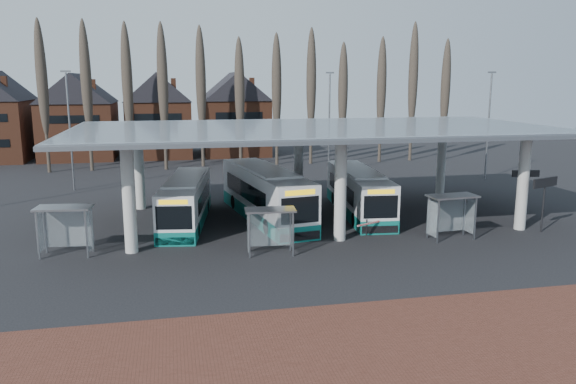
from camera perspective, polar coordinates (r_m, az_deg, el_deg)
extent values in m
plane|color=black|center=(31.49, 6.59, -6.08)|extent=(140.00, 140.00, 0.00)
cube|color=brown|center=(21.25, 17.17, -15.32)|extent=(70.00, 10.00, 0.03)
cylinder|color=silver|center=(31.72, -15.86, -0.71)|extent=(0.70, 0.70, 6.00)
cylinder|color=silver|center=(42.53, -14.89, 2.30)|extent=(0.70, 0.70, 6.00)
cylinder|color=silver|center=(33.06, 5.35, 0.15)|extent=(0.70, 0.70, 6.00)
cylinder|color=silver|center=(43.54, 1.09, 2.88)|extent=(0.70, 0.70, 6.00)
cylinder|color=silver|center=(38.32, 22.77, 0.84)|extent=(0.70, 0.70, 6.00)
cylinder|color=silver|center=(47.65, 15.33, 3.21)|extent=(0.70, 0.70, 6.00)
cube|color=gray|center=(37.86, 2.98, 6.56)|extent=(32.00, 16.00, 0.12)
cube|color=silver|center=(37.86, 2.98, 6.66)|extent=(31.50, 15.50, 0.04)
cone|color=#473D33|center=(62.75, -23.44, 8.43)|extent=(0.36, 0.36, 14.50)
ellipsoid|color=#473D33|center=(62.72, -23.57, 10.02)|extent=(1.10, 1.10, 11.02)
cone|color=#473D33|center=(62.09, -19.79, 8.67)|extent=(0.36, 0.36, 14.50)
ellipsoid|color=#473D33|center=(62.05, -19.90, 10.28)|extent=(1.10, 1.10, 11.02)
cone|color=#473D33|center=(61.68, -16.07, 8.88)|extent=(0.36, 0.36, 14.50)
ellipsoid|color=#473D33|center=(61.64, -16.16, 10.50)|extent=(1.10, 1.10, 11.02)
cone|color=#473D33|center=(61.52, -12.31, 9.06)|extent=(0.36, 0.36, 14.50)
ellipsoid|color=#473D33|center=(61.49, -12.38, 10.68)|extent=(1.10, 1.10, 11.02)
cone|color=#473D33|center=(61.63, -8.54, 9.19)|extent=(0.36, 0.36, 14.50)
ellipsoid|color=#473D33|center=(61.59, -8.59, 10.81)|extent=(1.10, 1.10, 11.02)
cone|color=#473D33|center=(61.99, -4.80, 9.29)|extent=(0.36, 0.36, 14.50)
ellipsoid|color=#473D33|center=(61.96, -4.83, 10.89)|extent=(1.10, 1.10, 11.02)
cone|color=#473D33|center=(62.61, -1.12, 9.34)|extent=(0.36, 0.36, 14.50)
ellipsoid|color=#473D33|center=(62.58, -1.12, 10.93)|extent=(1.10, 1.10, 11.02)
cone|color=#473D33|center=(63.48, 2.48, 9.36)|extent=(0.36, 0.36, 14.50)
ellipsoid|color=#473D33|center=(63.44, 2.49, 10.93)|extent=(1.10, 1.10, 11.02)
cone|color=#473D33|center=(64.58, 5.97, 9.34)|extent=(0.36, 0.36, 14.50)
ellipsoid|color=#473D33|center=(64.54, 6.00, 10.89)|extent=(1.10, 1.10, 11.02)
cone|color=#473D33|center=(65.90, 9.33, 9.29)|extent=(0.36, 0.36, 14.50)
ellipsoid|color=#473D33|center=(65.87, 9.38, 10.81)|extent=(1.10, 1.10, 11.02)
cone|color=#473D33|center=(67.44, 12.54, 9.22)|extent=(0.36, 0.36, 14.50)
ellipsoid|color=#473D33|center=(67.41, 12.61, 10.69)|extent=(1.10, 1.10, 11.02)
cone|color=#473D33|center=(69.17, 15.60, 9.12)|extent=(0.36, 0.36, 14.50)
ellipsoid|color=#473D33|center=(69.14, 15.68, 10.56)|extent=(1.10, 1.10, 11.02)
cube|color=brown|center=(73.53, -20.39, 6.00)|extent=(8.00, 10.00, 7.00)
pyramid|color=black|center=(73.31, -20.77, 11.45)|extent=(8.30, 10.30, 3.50)
cube|color=brown|center=(72.73, -12.94, 6.37)|extent=(8.00, 10.00, 7.00)
pyramid|color=black|center=(72.51, -13.18, 11.89)|extent=(8.30, 10.30, 3.50)
cube|color=brown|center=(73.17, -5.43, 6.63)|extent=(8.00, 10.00, 7.00)
pyramid|color=black|center=(72.95, -5.54, 12.12)|extent=(8.30, 10.30, 3.50)
cylinder|color=slate|center=(51.36, -21.26, 5.65)|extent=(0.16, 0.16, 10.00)
cube|color=slate|center=(51.18, -21.67, 11.33)|extent=(0.80, 0.15, 0.15)
cylinder|color=slate|center=(56.85, 4.21, 6.85)|extent=(0.16, 0.16, 10.00)
cube|color=slate|center=(56.69, 4.29, 11.99)|extent=(0.80, 0.15, 0.15)
cylinder|color=slate|center=(56.99, 19.68, 6.24)|extent=(0.16, 0.16, 10.00)
cube|color=slate|center=(56.83, 20.02, 11.36)|extent=(0.80, 0.15, 0.15)
cube|color=white|center=(37.79, -10.34, -0.68)|extent=(3.96, 11.21, 2.56)
cube|color=#0E6B62|center=(38.06, -10.28, -2.50)|extent=(3.98, 11.24, 0.82)
cube|color=white|center=(37.55, -10.41, 1.31)|extent=(3.07, 6.83, 0.16)
cube|color=black|center=(38.22, -10.26, -0.40)|extent=(3.53, 8.18, 1.01)
cube|color=black|center=(32.49, -11.52, -2.59)|extent=(2.04, 0.36, 1.37)
cube|color=black|center=(43.11, -9.46, 0.95)|extent=(1.97, 0.35, 1.10)
cube|color=#E2AE0C|center=(32.29, -11.58, -1.01)|extent=(1.62, 0.29, 0.27)
cube|color=black|center=(32.85, -11.42, -4.91)|extent=(2.20, 0.41, 0.46)
cylinder|color=black|center=(34.88, -12.69, -3.82)|extent=(0.39, 0.91, 0.88)
cylinder|color=black|center=(34.59, -9.23, -3.81)|extent=(0.39, 0.91, 0.88)
cylinder|color=black|center=(41.29, -11.20, -1.41)|extent=(0.39, 0.91, 0.88)
cylinder|color=black|center=(41.05, -8.27, -1.39)|extent=(0.39, 0.91, 0.88)
cube|color=white|center=(38.38, -2.29, 0.05)|extent=(4.62, 12.87, 2.94)
cube|color=#0E6B62|center=(38.68, -2.27, -2.01)|extent=(4.65, 12.89, 0.95)
cube|color=white|center=(38.12, -2.31, 2.30)|extent=(3.57, 7.85, 0.19)
cube|color=black|center=(38.85, -2.54, 0.35)|extent=(4.11, 9.39, 1.16)
cube|color=black|center=(32.61, 1.23, -1.86)|extent=(2.34, 0.43, 1.58)
cube|color=black|center=(44.27, -4.88, 1.66)|extent=(2.26, 0.42, 1.26)
cube|color=#E2AE0C|center=(32.39, 1.24, -0.05)|extent=(1.86, 0.35, 0.32)
cube|color=black|center=(33.01, 1.21, -4.52)|extent=(2.53, 0.48, 0.53)
cylinder|color=black|center=(34.63, -2.07, -3.54)|extent=(0.45, 1.04, 1.01)
cylinder|color=black|center=(35.46, 1.65, -3.18)|extent=(0.45, 1.04, 1.01)
cylinder|color=black|center=(41.77, -5.46, -1.01)|extent=(0.45, 1.04, 1.01)
cylinder|color=black|center=(42.46, -2.30, -0.77)|extent=(0.45, 1.04, 1.01)
cube|color=white|center=(40.12, 7.20, 0.20)|extent=(3.47, 11.58, 2.66)
cube|color=#0E6B62|center=(40.38, 7.16, -1.59)|extent=(3.49, 11.60, 0.86)
cube|color=white|center=(39.88, 7.25, 2.14)|extent=(2.81, 7.01, 0.17)
cube|color=black|center=(40.55, 7.05, 0.46)|extent=(3.21, 8.40, 1.05)
cube|color=black|center=(34.73, 9.40, -1.51)|extent=(2.13, 0.25, 1.43)
cube|color=black|center=(45.55, 5.53, 1.68)|extent=(2.06, 0.25, 1.14)
cube|color=#E2AE0C|center=(34.54, 9.45, 0.03)|extent=(1.69, 0.20, 0.29)
cube|color=black|center=(35.08, 9.32, -3.78)|extent=(2.30, 0.29, 0.48)
cylinder|color=black|center=(36.71, 6.81, -2.83)|extent=(0.35, 0.93, 0.91)
cylinder|color=black|center=(37.27, 10.10, -2.72)|extent=(0.35, 0.93, 0.91)
cylinder|color=black|center=(43.31, 4.72, -0.62)|extent=(0.35, 0.93, 0.91)
cylinder|color=black|center=(43.79, 7.54, -0.55)|extent=(0.35, 0.93, 0.91)
cube|color=gray|center=(32.51, -24.08, -4.06)|extent=(0.09, 0.09, 2.61)
cube|color=gray|center=(31.78, -19.79, -4.07)|extent=(0.09, 0.09, 2.61)
cube|color=gray|center=(33.56, -23.46, -3.55)|extent=(0.09, 0.09, 2.61)
cube|color=gray|center=(32.86, -19.30, -3.55)|extent=(0.09, 0.09, 2.61)
cube|color=gray|center=(32.35, -21.85, -1.48)|extent=(3.07, 1.79, 0.10)
cube|color=silver|center=(33.22, -21.38, -3.44)|extent=(2.49, 0.33, 2.09)
cube|color=silver|center=(33.04, -23.85, -3.72)|extent=(0.17, 1.15, 2.09)
cube|color=silver|center=(32.30, -19.46, -3.72)|extent=(0.17, 1.15, 2.09)
cube|color=gray|center=(30.01, -3.95, -4.47)|extent=(0.08, 0.08, 2.44)
cube|color=gray|center=(30.22, 0.51, -4.34)|extent=(0.08, 0.08, 2.44)
cube|color=gray|center=(31.05, -4.05, -3.94)|extent=(0.08, 0.08, 2.44)
cube|color=gray|center=(31.25, 0.25, -3.81)|extent=(0.08, 0.08, 2.44)
cube|color=gray|center=(30.30, -1.82, -1.82)|extent=(2.84, 1.59, 0.10)
cube|color=silver|center=(31.16, -1.90, -3.77)|extent=(2.34, 0.24, 1.95)
cube|color=silver|center=(30.52, -4.09, -4.12)|extent=(0.13, 1.07, 1.95)
cube|color=silver|center=(30.72, 0.47, -3.98)|extent=(0.13, 1.07, 1.95)
cube|color=gray|center=(33.76, 14.98, -2.93)|extent=(0.09, 0.09, 2.58)
cube|color=gray|center=(35.07, 18.47, -2.61)|extent=(0.09, 0.09, 2.58)
cube|color=gray|center=(34.71, 14.03, -2.50)|extent=(0.09, 0.09, 2.58)
cube|color=gray|center=(35.99, 17.47, -2.20)|extent=(0.09, 0.09, 2.58)
cube|color=gray|center=(34.58, 16.39, -0.40)|extent=(2.98, 1.64, 0.10)
cube|color=silver|center=(35.36, 15.74, -2.25)|extent=(2.47, 0.21, 2.06)
cube|color=silver|center=(34.20, 14.43, -2.64)|extent=(0.12, 1.14, 2.06)
cube|color=silver|center=(35.54, 18.04, -2.32)|extent=(0.12, 1.14, 2.06)
cylinder|color=black|center=(38.42, 24.50, -1.27)|extent=(0.11, 0.11, 3.37)
cube|color=black|center=(38.15, 24.68, 0.89)|extent=(2.21, 0.95, 0.58)
cylinder|color=black|center=(44.41, 22.88, 0.13)|extent=(0.09, 0.09, 2.90)
cube|color=black|center=(44.20, 23.00, 1.74)|extent=(1.99, 0.45, 0.50)
cube|color=black|center=(34.79, 7.98, -3.57)|extent=(0.07, 0.07, 1.01)
cube|color=red|center=(34.28, 8.26, -3.17)|extent=(1.84, 0.99, 0.09)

